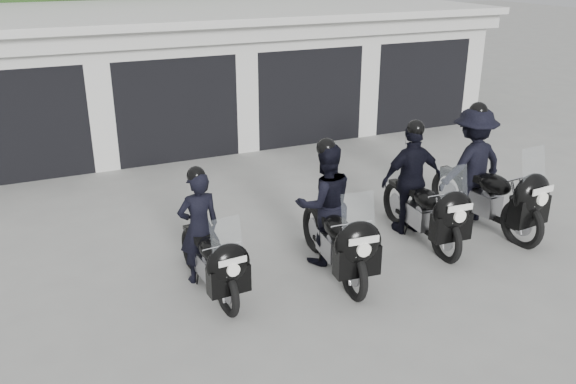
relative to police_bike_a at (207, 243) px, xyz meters
name	(u,v)px	position (x,y,z in m)	size (l,w,h in m)	color
ground	(283,273)	(1.08, -0.03, -0.67)	(80.00, 80.00, 0.00)	#9C9C97
garage_block	(150,74)	(1.08, 8.03, 0.75)	(16.40, 6.80, 2.96)	silver
background_vegetation	(123,3)	(1.45, 12.89, 2.10)	(20.00, 3.90, 5.80)	#193D16
police_bike_a	(207,243)	(0.00, 0.00, 0.00)	(0.65, 1.94, 1.69)	black
police_bike_b	(330,215)	(1.75, -0.12, 0.13)	(0.92, 2.19, 1.91)	black
police_bike_c	(418,188)	(3.46, 0.23, 0.13)	(1.07, 2.18, 1.90)	black
police_bike_d	(480,173)	(4.67, 0.22, 0.21)	(1.29, 2.37, 2.07)	black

